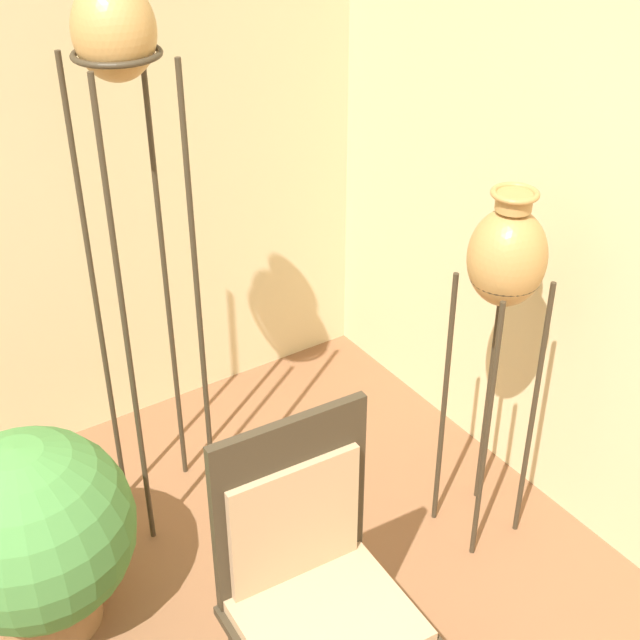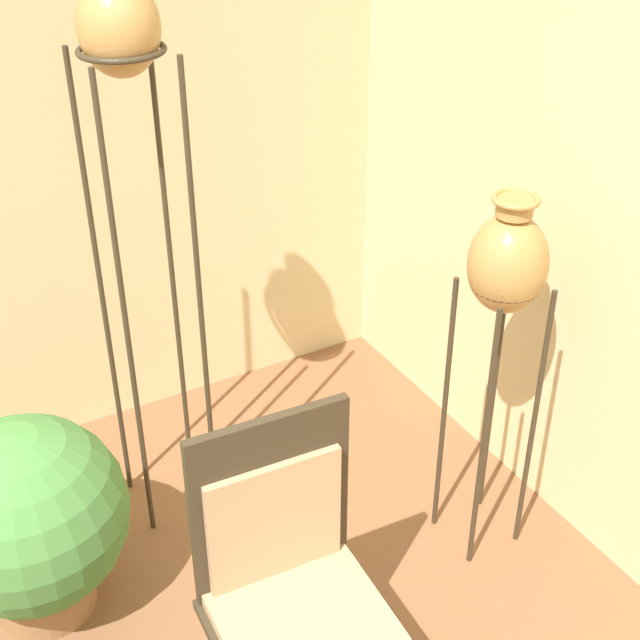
{
  "view_description": "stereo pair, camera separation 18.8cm",
  "coord_description": "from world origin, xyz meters",
  "px_view_note": "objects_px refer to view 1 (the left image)",
  "views": [
    {
      "loc": [
        -0.13,
        -1.08,
        2.55
      ],
      "look_at": [
        1.33,
        1.14,
        0.91
      ],
      "focal_mm": 50.0,
      "sensor_mm": 36.0,
      "label": 1
    },
    {
      "loc": [
        0.03,
        -1.18,
        2.55
      ],
      "look_at": [
        1.33,
        1.14,
        0.91
      ],
      "focal_mm": 50.0,
      "sensor_mm": 36.0,
      "label": 2
    }
  ],
  "objects_px": {
    "vase_stand_tall": "(118,64)",
    "chair": "(312,575)",
    "vase_stand_medium": "(506,266)",
    "potted_plant": "(34,534)"
  },
  "relations": [
    {
      "from": "potted_plant",
      "to": "chair",
      "type": "bearing_deg",
      "value": -54.89
    },
    {
      "from": "vase_stand_tall",
      "to": "chair",
      "type": "bearing_deg",
      "value": -91.64
    },
    {
      "from": "vase_stand_tall",
      "to": "chair",
      "type": "xyz_separation_m",
      "value": [
        -0.03,
        -1.12,
        -1.18
      ]
    },
    {
      "from": "vase_stand_tall",
      "to": "potted_plant",
      "type": "distance_m",
      "value": 1.54
    },
    {
      "from": "vase_stand_medium",
      "to": "vase_stand_tall",
      "type": "bearing_deg",
      "value": 141.07
    },
    {
      "from": "chair",
      "to": "potted_plant",
      "type": "relative_size",
      "value": 1.41
    },
    {
      "from": "chair",
      "to": "potted_plant",
      "type": "bearing_deg",
      "value": 128.29
    },
    {
      "from": "chair",
      "to": "potted_plant",
      "type": "height_order",
      "value": "chair"
    },
    {
      "from": "vase_stand_medium",
      "to": "chair",
      "type": "distance_m",
      "value": 1.18
    },
    {
      "from": "vase_stand_medium",
      "to": "potted_plant",
      "type": "relative_size",
      "value": 1.84
    }
  ]
}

